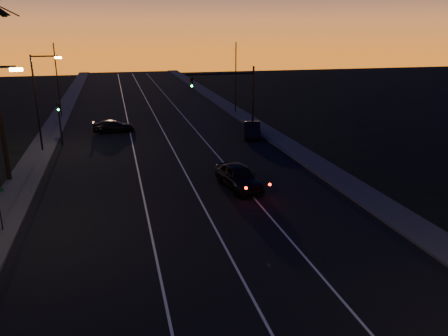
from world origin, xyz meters
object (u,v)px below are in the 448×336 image
object	(u,v)px
lead_car	(239,176)
right_car	(252,130)
cross_car	(114,126)
signal_mast	(231,89)

from	to	relation	value
lead_car	right_car	distance (m)	15.13
cross_car	right_car	bearing A→B (deg)	-22.77
cross_car	lead_car	bearing A→B (deg)	-67.55
signal_mast	right_car	bearing A→B (deg)	-36.21
signal_mast	lead_car	bearing A→B (deg)	-103.05
signal_mast	lead_car	xyz separation A→B (m)	(-3.59, -15.48, -3.93)
right_car	cross_car	distance (m)	14.81
right_car	cross_car	xyz separation A→B (m)	(-13.66, 5.73, -0.13)
signal_mast	cross_car	size ratio (longest dim) A/B	1.59
signal_mast	lead_car	world-z (taller)	signal_mast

